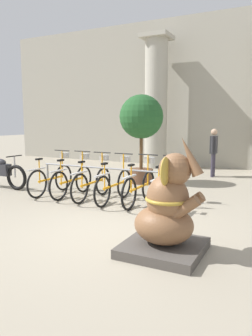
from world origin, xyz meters
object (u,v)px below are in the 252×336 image
at_px(bicycle_3, 115,184).
at_px(bicycle_5, 166,188).
at_px(person_pedestrian, 214,148).
at_px(bicycle_0, 52,178).
at_px(bicycle_1, 73,179).
at_px(bicycle_2, 93,182).
at_px(potted_tree, 141,122).
at_px(bicycle_4, 140,186).
at_px(elephant_statue, 167,214).

xyz_separation_m(bicycle_3, bicycle_5, (1.23, 0.06, 0.00)).
relative_size(bicycle_5, person_pedestrian, 1.08).
bearing_deg(bicycle_0, bicycle_1, 4.40).
height_order(bicycle_0, bicycle_1, same).
relative_size(bicycle_2, bicycle_5, 1.00).
height_order(bicycle_5, person_pedestrian, person_pedestrian).
distance_m(bicycle_2, potted_tree, 2.81).
relative_size(bicycle_1, potted_tree, 0.66).
bearing_deg(bicycle_4, bicycle_3, -174.85).
bearing_deg(bicycle_2, person_pedestrian, 67.22).
distance_m(bicycle_3, bicycle_5, 1.23).
height_order(bicycle_1, bicycle_4, same).
height_order(bicycle_2, potted_tree, potted_tree).
bearing_deg(potted_tree, elephant_statue, -61.94).
height_order(bicycle_0, bicycle_3, same).
xyz_separation_m(bicycle_0, bicycle_2, (1.23, 0.01, 0.00)).
xyz_separation_m(bicycle_1, bicycle_4, (1.85, -0.01, 0.00)).
bearing_deg(bicycle_5, potted_tree, 124.92).
bearing_deg(bicycle_3, bicycle_4, 5.15).
bearing_deg(bicycle_2, bicycle_4, 1.34).
relative_size(person_pedestrian, potted_tree, 0.61).
distance_m(bicycle_4, person_pedestrian, 4.57).
distance_m(bicycle_2, person_pedestrian, 4.92).
bearing_deg(bicycle_4, bicycle_1, 179.79).
distance_m(bicycle_0, bicycle_1, 0.62).
height_order(bicycle_3, elephant_statue, elephant_statue).
relative_size(elephant_statue, person_pedestrian, 1.05).
bearing_deg(bicycle_0, person_pedestrian, 55.35).
bearing_deg(bicycle_1, potted_tree, 71.68).
bearing_deg(person_pedestrian, elephant_statue, -83.26).
xyz_separation_m(bicycle_1, bicycle_2, (0.62, -0.04, 0.00)).
bearing_deg(potted_tree, person_pedestrian, 50.46).
relative_size(bicycle_2, person_pedestrian, 1.08).
distance_m(bicycle_3, potted_tree, 2.87).
xyz_separation_m(bicycle_0, bicycle_4, (2.47, 0.04, 0.00)).
relative_size(bicycle_2, potted_tree, 0.66).
xyz_separation_m(bicycle_3, potted_tree, (-0.44, 2.46, 1.40)).
xyz_separation_m(elephant_statue, person_pedestrian, (-0.80, 6.81, 0.38)).
bearing_deg(bicycle_1, elephant_statue, -35.15).
distance_m(bicycle_2, elephant_statue, 3.55).
xyz_separation_m(person_pedestrian, potted_tree, (-1.72, -2.08, 0.87)).
bearing_deg(elephant_statue, bicycle_0, 149.81).
bearing_deg(potted_tree, bicycle_5, -55.08).
relative_size(bicycle_0, potted_tree, 0.66).
relative_size(bicycle_5, elephant_statue, 1.03).
bearing_deg(bicycle_5, bicycle_1, -179.94).
height_order(bicycle_1, potted_tree, potted_tree).
bearing_deg(potted_tree, bicycle_0, -119.98).
bearing_deg(bicycle_5, bicycle_4, -179.14).
xyz_separation_m(bicycle_2, elephant_statue, (2.70, -2.30, 0.15)).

